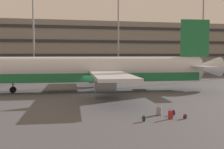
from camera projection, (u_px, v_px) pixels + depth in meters
ground_plane at (93, 94)px, 38.69m from camera, size 600.00×600.00×0.00m
terminal_structure at (69, 49)px, 79.27m from camera, size 170.82×18.54×14.01m
airliner at (100, 71)px, 41.43m from camera, size 37.66×30.41×10.75m
light_mast_center_left at (33, 10)px, 60.21m from camera, size 1.80×0.50×26.24m
light_mast_center_right at (118, 16)px, 64.47m from camera, size 1.80×0.50×24.79m
light_mast_right at (203, 18)px, 69.28m from camera, size 1.80×0.50×25.20m
suitcase_teal at (159, 111)px, 25.34m from camera, size 0.51×0.45×0.85m
suitcase_large at (171, 115)px, 23.81m from camera, size 0.44×0.37×0.87m
backpack_silver at (144, 119)px, 22.92m from camera, size 0.33×0.36×0.55m
backpack_navy at (185, 116)px, 23.90m from camera, size 0.32×0.34×0.47m
backpack_laid_flat at (174, 113)px, 25.34m from camera, size 0.28×0.37×0.54m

